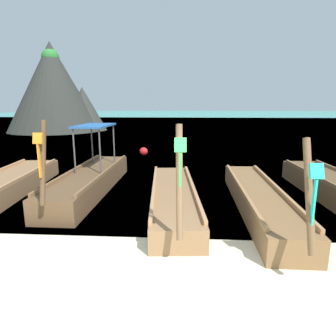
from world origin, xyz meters
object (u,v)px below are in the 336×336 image
(longtail_boat_turquoise_ribbon, at_px, (258,199))
(longtail_boat_green_ribbon, at_px, (173,197))
(mooring_buoy_near, at_px, (144,151))
(karst_rock, at_px, (56,90))
(longtail_boat_orange_ribbon, at_px, (90,180))
(longtail_boat_red_ribbon, at_px, (1,188))

(longtail_boat_turquoise_ribbon, bearing_deg, longtail_boat_green_ribbon, 178.31)
(longtail_boat_green_ribbon, height_order, mooring_buoy_near, longtail_boat_green_ribbon)
(karst_rock, bearing_deg, longtail_boat_orange_ribbon, -64.20)
(longtail_boat_orange_ribbon, distance_m, karst_rock, 24.46)
(mooring_buoy_near, bearing_deg, longtail_boat_red_ribbon, -112.92)
(longtail_boat_orange_ribbon, bearing_deg, longtail_boat_red_ribbon, -161.19)
(karst_rock, bearing_deg, longtail_boat_turquoise_ribbon, -55.93)
(longtail_boat_green_ribbon, distance_m, mooring_buoy_near, 8.57)
(longtail_boat_orange_ribbon, bearing_deg, longtail_boat_turquoise_ribbon, -15.53)
(longtail_boat_green_ribbon, relative_size, karst_rock, 0.60)
(longtail_boat_red_ribbon, height_order, karst_rock, karst_rock)
(mooring_buoy_near, bearing_deg, longtail_boat_turquoise_ribbon, -62.44)
(karst_rock, bearing_deg, longtail_boat_green_ribbon, -60.00)
(longtail_boat_green_ribbon, height_order, longtail_boat_turquoise_ribbon, longtail_boat_green_ribbon)
(longtail_boat_orange_ribbon, xyz_separation_m, karst_rock, (-10.51, 21.74, 3.92))
(longtail_boat_green_ribbon, height_order, karst_rock, karst_rock)
(longtail_boat_red_ribbon, xyz_separation_m, mooring_buoy_near, (3.31, 7.82, -0.07))
(longtail_boat_turquoise_ribbon, xyz_separation_m, karst_rock, (-15.67, 23.18, 4.00))
(longtail_boat_red_ribbon, relative_size, longtail_boat_turquoise_ribbon, 1.01)
(karst_rock, height_order, mooring_buoy_near, karst_rock)
(karst_rock, bearing_deg, mooring_buoy_near, -52.62)
(longtail_boat_turquoise_ribbon, relative_size, karst_rock, 0.67)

